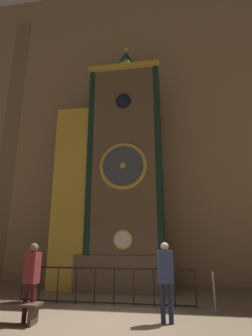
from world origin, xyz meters
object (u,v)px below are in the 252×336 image
clock_tower (114,174)px  visitor_far (166,274)px  visitor_bench (11,308)px  visitor_near (32,273)px  stanchion_post (215,298)px

clock_tower → visitor_far: 5.49m
visitor_bench → clock_tower: bearing=71.2°
clock_tower → visitor_near: bearing=-104.5°
visitor_bench → visitor_near: bearing=16.0°
clock_tower → visitor_bench: clock_tower is taller
clock_tower → visitor_far: size_ratio=6.08×
stanchion_post → visitor_bench: stanchion_post is taller
stanchion_post → visitor_bench: (-4.77, -1.84, -0.00)m
visitor_near → visitor_bench: size_ratio=1.25×
visitor_near → stanchion_post: visitor_near is taller
stanchion_post → visitor_bench: 5.11m
clock_tower → stanchion_post: 5.86m
visitor_near → stanchion_post: 4.78m
visitor_near → visitor_bench: 0.84m
visitor_bench → stanchion_post: bearing=21.1°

